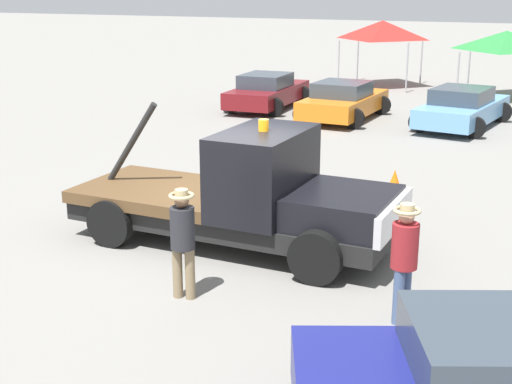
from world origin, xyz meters
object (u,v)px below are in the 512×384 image
Objects in this scene: person_at_hood at (183,235)px; parked_car_maroon at (267,91)px; person_near_truck at (404,253)px; traffic_cone at (394,182)px; parked_car_skyblue at (462,108)px; canopy_tent_red at (383,30)px; parked_car_orange at (343,101)px; canopy_tent_green at (506,41)px; tow_truck at (249,198)px.

person_at_hood reaches higher than parked_car_maroon.
traffic_cone is (-1.59, 6.32, -0.77)m from person_near_truck.
person_near_truck reaches higher than parked_car_skyblue.
person_near_truck is at bearing -152.86° from parked_car_maroon.
parked_car_skyblue is at bearing -59.88° from canopy_tent_red.
parked_car_orange is 1.40× the size of canopy_tent_green.
canopy_tent_red reaches higher than canopy_tent_green.
parked_car_orange is at bearing -108.99° from parked_car_maroon.
tow_truck reaches higher than person_near_truck.
canopy_tent_red is at bearing -0.92° from person_at_hood.
traffic_cone is at bearing -152.71° from parked_car_orange.
canopy_tent_green is (2.42, 22.25, 1.36)m from person_at_hood.
parked_car_skyblue is at bearing -94.94° from canopy_tent_green.
traffic_cone is (-0.23, -8.52, -0.40)m from parked_car_skyblue.
tow_truck is 21.81m from canopy_tent_red.
person_at_hood is 15.34m from parked_car_orange.
tow_truck is 11.03× the size of traffic_cone.
tow_truck reaches higher than person_at_hood.
parked_car_orange is at bearing -123.11° from canopy_tent_green.
person_at_hood is 0.38× the size of parked_car_orange.
traffic_cone is at bearing -172.80° from parked_car_skyblue.
parked_car_skyblue is (4.02, 0.23, 0.00)m from parked_car_orange.
person_at_hood is 22.42m from canopy_tent_green.
traffic_cone is (7.11, -9.31, -0.39)m from parked_car_maroon.
canopy_tent_green is at bearing -72.52° from person_near_truck.
parked_car_maroon is at bearing -142.66° from canopy_tent_green.
parked_car_maroon is 8.31m from canopy_tent_red.
canopy_tent_green is (7.93, 6.05, 1.72)m from parked_car_maroon.
canopy_tent_green is at bearing 3.78° from parked_car_skyblue.
traffic_cone is at bearing -21.40° from person_at_hood.
parked_car_maroon is 0.95× the size of parked_car_skyblue.
person_near_truck is at bearing -166.02° from parked_car_skyblue.
canopy_tent_red reaches higher than parked_car_skyblue.
canopy_tent_green is at bearing 86.95° from traffic_cone.
parked_car_orange is at bearing 101.19° from tow_truck.
parked_car_orange is at bearing -84.01° from canopy_tent_red.
person_at_hood is 0.34× the size of parked_car_skyblue.
person_at_hood reaches higher than parked_car_skyblue.
tow_truck is 3.48× the size of person_near_truck.
person_at_hood is 17.11m from parked_car_maroon.
canopy_tent_red reaches higher than tow_truck.
parked_car_orange and parked_car_skyblue have the same top height.
person_near_truck is 0.54× the size of canopy_tent_green.
parked_car_maroon is 7.38m from parked_car_skyblue.
traffic_cone is (-0.82, -15.36, -2.12)m from canopy_tent_green.
parked_car_maroon is 11.72m from traffic_cone.
canopy_tent_red is 17.82m from traffic_cone.
parked_car_orange is 0.90× the size of parked_car_skyblue.
person_near_truck is 15.58m from parked_car_orange.
person_near_truck is (3.19, -1.83, 0.09)m from tow_truck.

